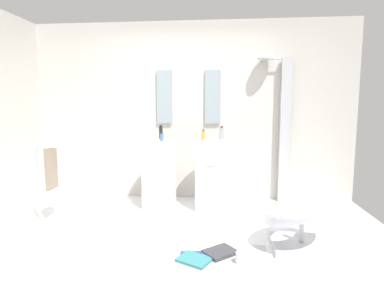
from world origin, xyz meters
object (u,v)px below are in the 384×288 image
at_px(magazine_charcoal, 220,252).
at_px(soap_bottle_blue, 162,137).
at_px(magazine_navy, 194,257).
at_px(coffee_mug, 240,258).
at_px(lounge_chair, 302,214).
at_px(magazine_teal, 194,260).
at_px(towel_rack, 49,170).
at_px(soap_bottle_black, 161,133).
at_px(shower_column, 284,127).
at_px(soap_bottle_grey, 222,134).
at_px(pedestal_sink_right, 211,172).
at_px(soap_bottle_amber, 203,135).
at_px(pedestal_sink_left, 159,171).

relative_size(magazine_charcoal, soap_bottle_blue, 2.37).
xyz_separation_m(magazine_navy, coffee_mug, (0.41, -0.06, 0.04)).
distance_m(lounge_chair, magazine_teal, 1.13).
xyz_separation_m(towel_rack, soap_bottle_black, (1.20, 0.79, 0.39)).
bearing_deg(shower_column, soap_bottle_grey, -160.70).
relative_size(magazine_teal, soap_bottle_blue, 2.29).
bearing_deg(lounge_chair, towel_rack, 170.73).
xyz_separation_m(pedestal_sink_right, soap_bottle_amber, (-0.11, 0.07, 0.50)).
bearing_deg(magazine_navy, shower_column, 53.44).
bearing_deg(shower_column, towel_rack, -159.96).
bearing_deg(soap_bottle_amber, soap_bottle_black, 176.40).
bearing_deg(soap_bottle_black, magazine_teal, -69.50).
distance_m(magazine_charcoal, coffee_mug, 0.24).
xyz_separation_m(soap_bottle_grey, soap_bottle_amber, (-0.25, -0.01, -0.02)).
distance_m(shower_column, soap_bottle_grey, 0.93).
bearing_deg(pedestal_sink_left, shower_column, 12.80).
bearing_deg(soap_bottle_black, lounge_chair, -37.53).
distance_m(shower_column, towel_rack, 3.14).
xyz_separation_m(pedestal_sink_right, magazine_teal, (-0.10, -1.51, -0.47)).
bearing_deg(pedestal_sink_left, towel_rack, -150.59).
xyz_separation_m(coffee_mug, soap_bottle_grey, (-0.17, 1.60, 0.95)).
relative_size(lounge_chair, soap_bottle_blue, 9.02).
distance_m(soap_bottle_grey, soap_bottle_black, 0.84).
bearing_deg(pedestal_sink_right, pedestal_sink_left, 180.00).
relative_size(pedestal_sink_left, coffee_mug, 9.88).
bearing_deg(magazine_navy, soap_bottle_grey, 75.85).
height_order(magazine_navy, magazine_teal, magazine_teal).
relative_size(pedestal_sink_left, soap_bottle_black, 5.20).
distance_m(pedestal_sink_left, soap_bottle_black, 0.54).
relative_size(magazine_teal, soap_bottle_black, 1.41).
height_order(magazine_navy, soap_bottle_amber, soap_bottle_amber).
bearing_deg(soap_bottle_blue, pedestal_sink_left, 115.30).
height_order(pedestal_sink_right, soap_bottle_blue, soap_bottle_blue).
distance_m(magazine_navy, soap_bottle_grey, 1.84).
relative_size(magazine_charcoal, coffee_mug, 2.78).
relative_size(lounge_chair, magazine_teal, 3.93).
height_order(magazine_charcoal, soap_bottle_amber, soap_bottle_amber).
xyz_separation_m(magazine_navy, magazine_charcoal, (0.23, 0.10, 0.01)).
relative_size(coffee_mug, soap_bottle_grey, 0.55).
bearing_deg(soap_bottle_black, soap_bottle_grey, -1.87).
bearing_deg(magazine_charcoal, magazine_teal, 174.75).
relative_size(soap_bottle_blue, soap_bottle_black, 0.62).
bearing_deg(soap_bottle_amber, coffee_mug, -75.28).
bearing_deg(coffee_mug, lounge_chair, 31.78).
bearing_deg(soap_bottle_black, pedestal_sink_left, -92.98).
height_order(pedestal_sink_right, magazine_charcoal, pedestal_sink_right).
relative_size(soap_bottle_black, soap_bottle_amber, 1.40).
distance_m(pedestal_sink_left, magazine_teal, 1.69).
xyz_separation_m(lounge_chair, soap_bottle_grey, (-0.78, 1.22, 0.66)).
bearing_deg(coffee_mug, magazine_teal, 179.00).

